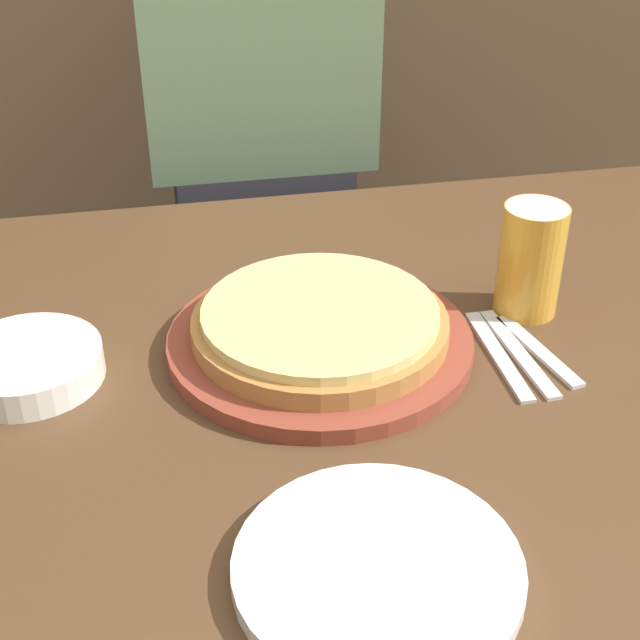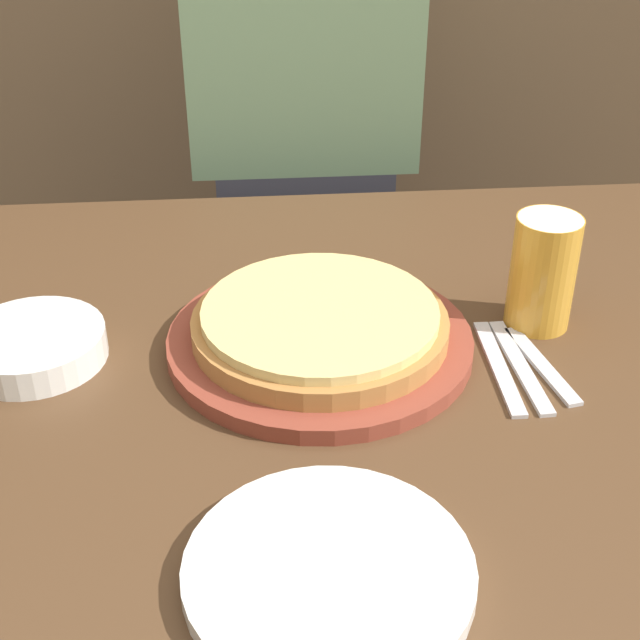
% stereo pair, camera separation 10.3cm
% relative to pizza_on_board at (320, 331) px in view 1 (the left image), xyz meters
% --- Properties ---
extents(dining_table, '(1.33, 0.99, 0.78)m').
position_rel_pizza_on_board_xyz_m(dining_table, '(0.07, -0.05, -0.41)').
color(dining_table, '#4C331E').
rests_on(dining_table, ground_plane).
extents(pizza_on_board, '(0.36, 0.36, 0.06)m').
position_rel_pizza_on_board_xyz_m(pizza_on_board, '(0.00, 0.00, 0.00)').
color(pizza_on_board, brown).
rests_on(pizza_on_board, dining_table).
extents(beer_glass, '(0.08, 0.08, 0.14)m').
position_rel_pizza_on_board_xyz_m(beer_glass, '(0.27, 0.04, 0.05)').
color(beer_glass, gold).
rests_on(beer_glass, dining_table).
extents(dinner_plate, '(0.25, 0.25, 0.02)m').
position_rel_pizza_on_board_xyz_m(dinner_plate, '(-0.02, -0.35, -0.02)').
color(dinner_plate, silver).
rests_on(dinner_plate, dining_table).
extents(side_bowl, '(0.17, 0.17, 0.04)m').
position_rel_pizza_on_board_xyz_m(side_bowl, '(-0.33, 0.01, -0.01)').
color(side_bowl, silver).
rests_on(side_bowl, dining_table).
extents(fork, '(0.02, 0.19, 0.00)m').
position_rel_pizza_on_board_xyz_m(fork, '(0.20, -0.06, -0.02)').
color(fork, silver).
rests_on(fork, dining_table).
extents(dinner_knife, '(0.03, 0.19, 0.00)m').
position_rel_pizza_on_board_xyz_m(dinner_knife, '(0.23, -0.06, -0.02)').
color(dinner_knife, silver).
rests_on(dinner_knife, dining_table).
extents(spoon, '(0.05, 0.16, 0.00)m').
position_rel_pizza_on_board_xyz_m(spoon, '(0.25, -0.06, -0.02)').
color(spoon, silver).
rests_on(spoon, dining_table).
extents(diner_person, '(0.40, 0.20, 1.38)m').
position_rel_pizza_on_board_xyz_m(diner_person, '(0.02, 0.67, -0.12)').
color(diner_person, '#33333D').
rests_on(diner_person, ground_plane).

